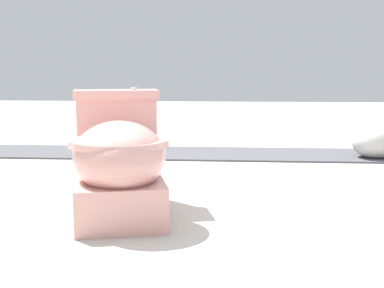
% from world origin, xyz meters
% --- Properties ---
extents(ground_plane, '(14.00, 14.00, 0.00)m').
position_xyz_m(ground_plane, '(0.00, 0.00, 0.00)').
color(ground_plane, '#B7B2A8').
extents(gravel_strip, '(0.56, 8.00, 0.01)m').
position_xyz_m(gravel_strip, '(-1.35, 0.50, 0.01)').
color(gravel_strip, '#4C4C51').
rests_on(gravel_strip, ground).
extents(toilet, '(0.70, 0.51, 0.52)m').
position_xyz_m(toilet, '(0.21, 0.01, 0.22)').
color(toilet, '#E09E93').
rests_on(toilet, ground).
extents(boulder_near, '(0.41, 0.45, 0.22)m').
position_xyz_m(boulder_near, '(-1.27, 1.43, 0.11)').
color(boulder_near, '#B7B2AD').
rests_on(boulder_near, ground).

